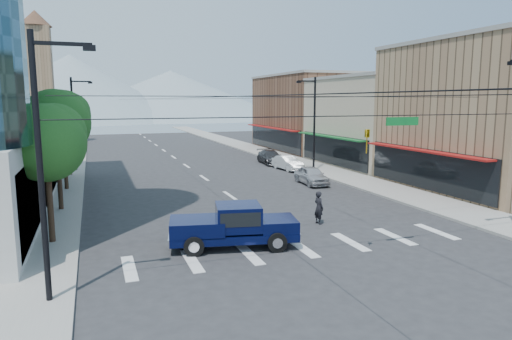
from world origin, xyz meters
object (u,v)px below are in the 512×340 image
at_px(pickup_truck, 233,225).
at_px(parked_car_near, 311,175).
at_px(parked_car_mid, 288,163).
at_px(parked_car_far, 270,157).
at_px(pedestrian, 319,208).

relative_size(pickup_truck, parked_car_near, 1.45).
height_order(parked_car_near, parked_car_mid, parked_car_near).
height_order(pickup_truck, parked_car_mid, pickup_truck).
relative_size(parked_car_mid, parked_car_far, 0.85).
xyz_separation_m(pickup_truck, parked_car_far, (12.10, 25.88, -0.33)).
bearing_deg(parked_car_mid, pickup_truck, -125.34).
distance_m(pickup_truck, parked_car_near, 17.15).
bearing_deg(parked_car_mid, parked_car_near, -105.08).
height_order(pedestrian, parked_car_near, pedestrian).
xyz_separation_m(parked_car_near, parked_car_mid, (1.30, 7.76, -0.04)).
bearing_deg(parked_car_far, pickup_truck, -110.54).
bearing_deg(parked_car_far, parked_car_near, -91.54).
bearing_deg(pedestrian, pickup_truck, 101.43).
xyz_separation_m(pedestrian, parked_car_far, (6.43, 23.59, -0.20)).
relative_size(pedestrian, parked_car_far, 0.37).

